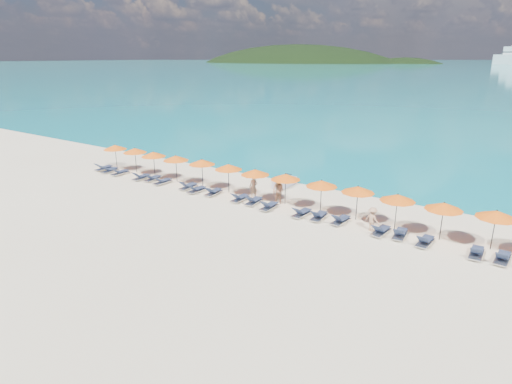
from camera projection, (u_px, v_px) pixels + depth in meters
The scene contains 40 objects.
ground at pixel (229, 222), 26.89m from camera, with size 1400.00×1400.00×0.00m, color beige.
headland_main at pixel (295, 90), 624.18m from camera, with size 374.00×242.00×126.50m.
headland_small at pixel (402, 92), 558.11m from camera, with size 162.00×126.00×85.50m.
jetski at pixel (285, 182), 34.11m from camera, with size 0.99×2.50×0.88m.
beachgoer_a at pixel (253, 187), 31.21m from camera, with size 0.62×0.41×1.71m, color tan.
beachgoer_b at pixel (278, 191), 30.00m from camera, with size 0.91×0.53×1.88m, color tan.
beachgoer_c at pixel (372, 219), 25.35m from camera, with size 0.96×0.45×1.49m, color tan.
umbrella_0 at pixel (115, 147), 39.00m from camera, with size 2.10×2.10×2.28m.
umbrella_1 at pixel (135, 150), 37.68m from camera, with size 2.10×2.10×2.28m.
umbrella_2 at pixel (153, 154), 36.23m from camera, with size 2.10×2.10×2.28m.
umbrella_3 at pixel (176, 158), 34.88m from camera, with size 2.10×2.10×2.28m.
umbrella_4 at pixel (202, 162), 33.59m from camera, with size 2.10×2.10×2.28m.
umbrella_5 at pixel (228, 167), 32.10m from camera, with size 2.10×2.10×2.28m.
umbrella_6 at pixel (255, 172), 30.68m from camera, with size 2.10×2.10×2.28m.
umbrella_7 at pixel (286, 177), 29.50m from camera, with size 2.10×2.10×2.28m.
umbrella_8 at pixel (322, 183), 27.95m from camera, with size 2.10×2.10×2.28m.
umbrella_9 at pixel (358, 189), 26.70m from camera, with size 2.10×2.10×2.28m.
umbrella_10 at pixel (398, 198), 25.16m from camera, with size 2.10×2.10×2.28m.
umbrella_11 at pixel (444, 206), 23.73m from camera, with size 2.10×2.10×2.28m.
umbrella_12 at pixel (497, 214), 22.51m from camera, with size 2.10×2.10×2.28m.
lounger_0 at pixel (104, 168), 38.96m from camera, with size 0.63×1.70×0.66m.
lounger_1 at pixel (110, 170), 38.24m from camera, with size 0.74×1.74×0.66m.
lounger_2 at pixel (120, 172), 37.47m from camera, with size 0.62×1.70×0.66m.
lounger_3 at pixel (141, 177), 36.05m from camera, with size 0.67×1.72×0.66m.
lounger_4 at pixel (153, 178), 35.69m from camera, with size 0.76×1.75×0.66m.
lounger_5 at pixel (162, 181), 34.78m from camera, with size 0.66×1.71×0.66m.
lounger_6 at pixel (188, 186), 33.50m from camera, with size 0.67×1.72×0.66m.
lounger_7 at pixel (196, 189), 32.64m from camera, with size 0.69×1.73×0.66m.
lounger_8 at pixel (213, 192), 32.07m from camera, with size 0.78×1.75×0.66m.
lounger_9 at pixel (240, 198), 30.70m from camera, with size 0.63×1.70×0.66m.
lounger_10 at pixel (254, 201), 30.09m from camera, with size 0.78×1.75×0.66m.
lounger_11 at pixel (269, 206), 29.06m from camera, with size 0.66×1.72×0.66m.
lounger_12 at pixel (302, 213), 27.82m from camera, with size 0.75×1.74×0.66m.
lounger_13 at pixel (319, 216), 27.27m from camera, with size 0.75×1.74×0.66m.
lounger_14 at pixel (340, 220), 26.61m from camera, with size 0.76×1.75×0.66m.
lounger_15 at pixel (381, 231), 24.99m from camera, with size 0.79×1.75×0.66m.
lounger_16 at pixel (400, 234), 24.56m from camera, with size 0.78×1.75×0.66m.
lounger_17 at pixel (425, 241), 23.58m from camera, with size 0.73×1.74×0.66m.
lounger_18 at pixel (477, 252), 22.21m from camera, with size 0.68×1.72×0.66m.
lounger_19 at pixel (502, 258), 21.65m from camera, with size 0.71×1.73×0.66m.
Camera 1 is at (15.57, -19.67, 10.00)m, focal length 30.00 mm.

